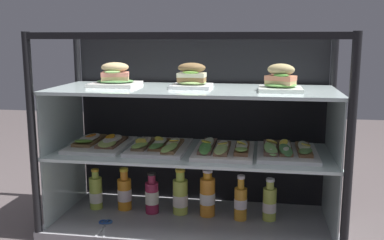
{
  "coord_description": "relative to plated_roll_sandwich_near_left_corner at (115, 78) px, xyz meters",
  "views": [
    {
      "loc": [
        0.31,
        -1.94,
        0.87
      ],
      "look_at": [
        0.0,
        0.0,
        0.51
      ],
      "focal_mm": 41.46,
      "sensor_mm": 36.0,
      "label": 1
    }
  ],
  "objects": [
    {
      "name": "shelf_upper_glass",
      "position": [
        0.37,
        -0.04,
        -0.05
      ],
      "size": [
        1.27,
        0.48,
        0.01
      ],
      "primitive_type": "cube",
      "color": "silver",
      "rests_on": "riser_upper_tier"
    },
    {
      "name": "riser_upper_tier",
      "position": [
        0.37,
        -0.04,
        -0.19
      ],
      "size": [
        1.25,
        0.46,
        0.27
      ],
      "color": "silver",
      "rests_on": "shelf_lower_glass"
    },
    {
      "name": "juice_bottle_front_left_end",
      "position": [
        -0.12,
        0.01,
        -0.57
      ],
      "size": [
        0.06,
        0.06,
        0.2
      ],
      "color": "#B2C846",
      "rests_on": "case_base_deck"
    },
    {
      "name": "case_frame",
      "position": [
        0.37,
        0.11,
        -0.2
      ],
      "size": [
        1.32,
        0.53,
        0.9
      ],
      "color": "black",
      "rests_on": "ground"
    },
    {
      "name": "plated_roll_sandwich_near_right_corner",
      "position": [
        0.75,
        -0.08,
        0.0
      ],
      "size": [
        0.18,
        0.18,
        0.12
      ],
      "color": "white",
      "rests_on": "shelf_upper_glass"
    },
    {
      "name": "kitchen_scissors",
      "position": [
        -0.01,
        -0.17,
        -0.65
      ],
      "size": [
        0.09,
        0.18,
        0.01
      ],
      "color": "silver",
      "rests_on": "case_base_deck"
    },
    {
      "name": "case_base_deck",
      "position": [
        0.37,
        -0.04,
        -0.67
      ],
      "size": [
        1.32,
        0.53,
        0.04
      ],
      "primitive_type": "cube",
      "color": "#9C9BA1",
      "rests_on": "ground"
    },
    {
      "name": "plated_roll_sandwich_left_of_center",
      "position": [
        0.36,
        -0.02,
        0.0
      ],
      "size": [
        0.18,
        0.18,
        0.11
      ],
      "color": "white",
      "rests_on": "shelf_upper_glass"
    },
    {
      "name": "plated_roll_sandwich_near_left_corner",
      "position": [
        0.0,
        0.0,
        0.0
      ],
      "size": [
        0.21,
        0.21,
        0.11
      ],
      "color": "white",
      "rests_on": "shelf_upper_glass"
    },
    {
      "name": "juice_bottle_tucked_behind",
      "position": [
        0.43,
        0.01,
        -0.56
      ],
      "size": [
        0.07,
        0.07,
        0.22
      ],
      "color": "orange",
      "rests_on": "case_base_deck"
    },
    {
      "name": "open_sandwich_tray_far_right",
      "position": [
        0.21,
        -0.04,
        -0.31
      ],
      "size": [
        0.26,
        0.35,
        0.06
      ],
      "color": "white",
      "rests_on": "shelf_lower_glass"
    },
    {
      "name": "juice_bottle_front_right_end",
      "position": [
        0.02,
        0.02,
        -0.57
      ],
      "size": [
        0.07,
        0.07,
        0.21
      ],
      "color": "orange",
      "rests_on": "case_base_deck"
    },
    {
      "name": "juice_bottle_front_second",
      "position": [
        0.59,
        -0.01,
        -0.57
      ],
      "size": [
        0.06,
        0.06,
        0.21
      ],
      "color": "gold",
      "rests_on": "case_base_deck"
    },
    {
      "name": "juice_bottle_back_right",
      "position": [
        0.3,
        0.01,
        -0.56
      ],
      "size": [
        0.07,
        0.07,
        0.22
      ],
      "color": "#BFD24E",
      "rests_on": "case_base_deck"
    },
    {
      "name": "juice_bottle_back_center",
      "position": [
        0.17,
        0.0,
        -0.57
      ],
      "size": [
        0.07,
        0.07,
        0.2
      ],
      "color": "#9A2244",
      "rests_on": "case_base_deck"
    },
    {
      "name": "open_sandwich_tray_mid_left",
      "position": [
        0.51,
        -0.06,
        -0.3
      ],
      "size": [
        0.26,
        0.35,
        0.06
      ],
      "color": "white",
      "rests_on": "shelf_lower_glass"
    },
    {
      "name": "juice_bottle_front_fourth",
      "position": [
        0.72,
        0.0,
        -0.57
      ],
      "size": [
        0.06,
        0.06,
        0.2
      ],
      "color": "#BBC94D",
      "rests_on": "case_base_deck"
    },
    {
      "name": "open_sandwich_tray_center",
      "position": [
        -0.08,
        -0.03,
        -0.31
      ],
      "size": [
        0.26,
        0.35,
        0.06
      ],
      "color": "white",
      "rests_on": "shelf_lower_glass"
    },
    {
      "name": "ground_plane",
      "position": [
        0.37,
        -0.04,
        -0.7
      ],
      "size": [
        6.0,
        6.0,
        0.02
      ],
      "primitive_type": "cube",
      "color": "#4D4444",
      "rests_on": "ground"
    },
    {
      "name": "riser_lower_tier",
      "position": [
        0.37,
        -0.04,
        -0.5
      ],
      "size": [
        1.25,
        0.46,
        0.31
      ],
      "color": "silver",
      "rests_on": "case_base_deck"
    },
    {
      "name": "shelf_lower_glass",
      "position": [
        0.37,
        -0.04,
        -0.33
      ],
      "size": [
        1.27,
        0.48,
        0.01
      ],
      "primitive_type": "cube",
      "color": "silver",
      "rests_on": "riser_lower_tier"
    },
    {
      "name": "open_sandwich_tray_left_of_center",
      "position": [
        0.79,
        -0.04,
        -0.31
      ],
      "size": [
        0.26,
        0.35,
        0.06
      ],
      "color": "white",
      "rests_on": "shelf_lower_glass"
    }
  ]
}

